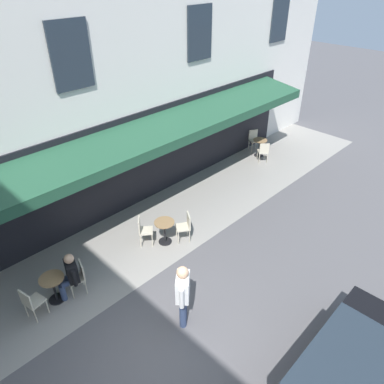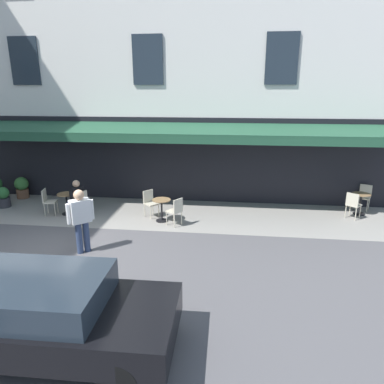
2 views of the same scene
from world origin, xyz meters
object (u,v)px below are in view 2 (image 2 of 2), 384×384
Objects in this scene: walking_pedestrian_in_white at (81,216)px; cafe_chair_cream_back_row at (176,209)px; cafe_chair_cream_near_door at (150,201)px; cafe_chair_cream_facing_street at (81,201)px; cafe_table_far_end at (67,201)px; parked_car_black at (41,312)px; seated_patron_in_black at (76,197)px; cafe_chair_cream_under_awning at (365,195)px; potted_plant_entrance_left at (22,187)px; potted_plant_entrance_right at (3,197)px; cafe_chair_cream_corner_right at (48,200)px; cafe_table_streetside at (361,201)px; cafe_chair_cream_corner_left at (353,203)px; cafe_table_near_entrance at (162,207)px.

cafe_chair_cream_back_row is at bearing -135.37° from walking_pedestrian_in_white.
cafe_chair_cream_facing_street is at bearing 7.98° from cafe_chair_cream_near_door.
cafe_table_far_end is 0.43× the size of walking_pedestrian_in_white.
seated_patron_in_black is at bearing -70.07° from parked_car_black.
seated_patron_in_black is at bearing 163.30° from cafe_table_far_end.
parked_car_black is at bearing 45.64° from cafe_chair_cream_under_awning.
cafe_chair_cream_near_door is 5.76m from potted_plant_entrance_left.
cafe_chair_cream_under_awning is (-7.52, -1.57, 0.00)m from cafe_chair_cream_near_door.
potted_plant_entrance_right is 8.58m from parked_car_black.
walking_pedestrian_in_white reaches higher than potted_plant_entrance_left.
cafe_chair_cream_under_awning is at bearing -160.33° from cafe_chair_cream_back_row.
walking_pedestrian_in_white is at bearing 135.65° from potted_plant_entrance_left.
cafe_chair_cream_under_awning is at bearing -179.47° from potted_plant_entrance_left.
cafe_chair_cream_corner_right is at bearing 0.70° from seated_patron_in_black.
cafe_chair_cream_back_row and cafe_chair_cream_under_awning have the same top height.
walking_pedestrian_in_white is 0.40× the size of parked_car_black.
cafe_table_streetside is at bearing -154.94° from walking_pedestrian_in_white.
cafe_chair_cream_corner_right reaches higher than cafe_table_far_end.
cafe_table_streetside is 9.61m from cafe_chair_cream_facing_street.
cafe_chair_cream_facing_street is (3.33, -0.43, 0.00)m from cafe_chair_cream_back_row.
cafe_chair_cream_corner_left is at bearing 175.80° from potted_plant_entrance_left.
cafe_chair_cream_under_awning is 1.00× the size of cafe_chair_cream_facing_street.
cafe_table_near_entrance and cafe_table_far_end have the same top height.
potted_plant_entrance_left is at bearing -44.35° from walking_pedestrian_in_white.
cafe_chair_cream_corner_left is (-5.78, -1.29, 0.00)m from cafe_chair_cream_back_row.
cafe_chair_cream_back_row is at bearing 172.70° from cafe_chair_cream_facing_street.
cafe_chair_cream_facing_street reaches higher than cafe_table_near_entrance.
cafe_chair_cream_corner_left is at bearing -178.94° from potted_plant_entrance_right.
cafe_chair_cream_back_row is 5.92m from cafe_chair_cream_corner_left.
cafe_chair_cream_under_awning reaches higher than cafe_table_far_end.
potted_plant_entrance_right is at bearing 88.66° from potted_plant_entrance_left.
potted_plant_entrance_left is (12.79, -0.43, -0.05)m from cafe_table_streetside.
cafe_chair_cream_corner_right is at bearing 4.54° from cafe_chair_cream_corner_left.
cafe_chair_cream_back_row is 6.44m from cafe_table_streetside.
seated_patron_in_black is 0.29× the size of parked_car_black.
cafe_chair_cream_corner_right is 2.16m from potted_plant_entrance_right.
seated_patron_in_black reaches higher than cafe_chair_cream_corner_right.
cafe_chair_cream_under_awning is at bearing -152.77° from walking_pedestrian_in_white.
cafe_table_streetside is 0.17× the size of parked_car_black.
cafe_chair_cream_under_awning and cafe_chair_cream_facing_street have the same top height.
cafe_table_near_entrance is 0.82× the size of cafe_chair_cream_facing_street.
cafe_table_far_end is 6.80m from parked_car_black.
seated_patron_in_black is (0.21, -0.06, 0.14)m from cafe_chair_cream_facing_street.
cafe_table_near_entrance is 0.82× the size of cafe_chair_cream_under_awning.
potted_plant_entrance_left is at bearing -56.06° from parked_car_black.
potted_plant_entrance_right is at bearing -10.99° from cafe_chair_cream_facing_street.
cafe_chair_cream_facing_street is at bearing 8.06° from cafe_table_streetside.
parked_car_black is (7.81, 7.98, 0.16)m from cafe_chair_cream_under_awning.
cafe_chair_cream_under_awning is 13.18m from potted_plant_entrance_right.
walking_pedestrian_in_white reaches higher than cafe_chair_cream_back_row.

